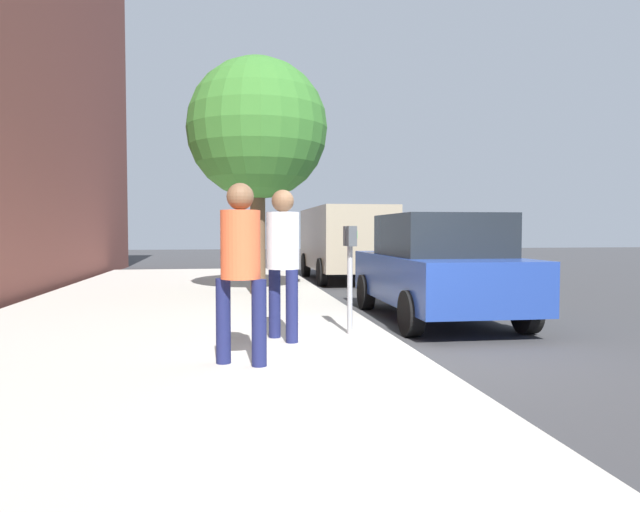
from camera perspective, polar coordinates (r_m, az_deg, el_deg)
The scene contains 8 objects.
ground_plane at distance 7.07m, azimuth 8.40°, elevation -9.74°, with size 80.00×80.00×0.00m, color #38383A.
sidewalk_slab at distance 6.80m, azimuth -16.87°, elevation -9.67°, with size 28.00×6.00×0.15m, color #B7B2A8.
parking_meter at distance 7.46m, azimuth 3.01°, elevation -0.03°, with size 0.36×0.12×1.41m.
pedestrian_at_meter at distance 7.03m, azimuth -3.72°, elevation 0.55°, with size 0.51×0.40×1.85m.
pedestrian_bystander at distance 5.77m, azimuth -7.92°, elevation -0.10°, with size 0.40×0.50×1.83m.
parked_sedan_near at distance 9.73m, azimuth 11.59°, elevation -1.08°, with size 4.43×2.02×1.77m.
parked_van_far at distance 17.20m, azimuth 2.44°, elevation 1.73°, with size 5.21×2.13×2.18m.
street_tree at distance 12.44m, azimuth -6.26°, elevation 12.40°, with size 2.97×2.97×4.99m.
Camera 1 is at (-6.59, 2.08, 1.50)m, focal length 32.09 mm.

